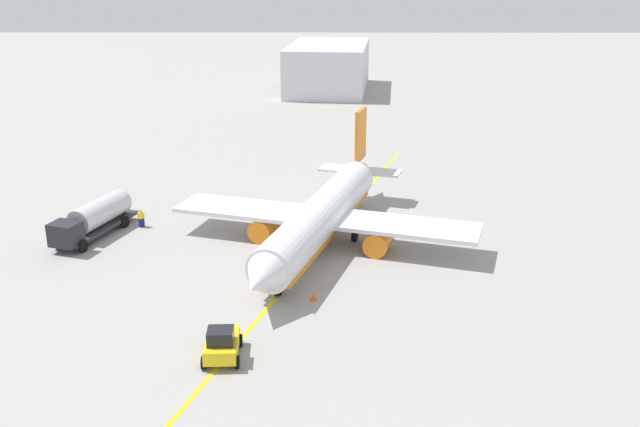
{
  "coord_description": "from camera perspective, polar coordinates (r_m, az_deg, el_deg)",
  "views": [
    {
      "loc": [
        56.69,
        0.35,
        23.27
      ],
      "look_at": [
        0.0,
        0.0,
        3.0
      ],
      "focal_mm": 39.39,
      "sensor_mm": 36.0,
      "label": 1
    }
  ],
  "objects": [
    {
      "name": "fuel_tanker",
      "position": [
        66.05,
        -17.91,
        -0.36
      ],
      "size": [
        10.37,
        5.48,
        3.15
      ],
      "color": "#2D2D33",
      "rests_on": "ground"
    },
    {
      "name": "refueling_worker",
      "position": [
        67.46,
        -14.32,
        -0.4
      ],
      "size": [
        0.63,
        0.62,
        1.71
      ],
      "color": "navy",
      "rests_on": "ground"
    },
    {
      "name": "taxi_line_marking",
      "position": [
        61.28,
        0.0,
        -2.64
      ],
      "size": [
        63.23,
        20.11,
        0.01
      ],
      "primitive_type": "cube",
      "rotation": [
        0.0,
        0.0,
        -0.3
      ],
      "color": "yellow",
      "rests_on": "ground"
    },
    {
      "name": "pushback_tug",
      "position": [
        44.69,
        -7.99,
        -10.42
      ],
      "size": [
        3.68,
        2.44,
        2.2
      ],
      "color": "yellow",
      "rests_on": "ground"
    },
    {
      "name": "safety_cone_nose",
      "position": [
        51.61,
        -0.53,
        -6.77
      ],
      "size": [
        0.52,
        0.52,
        0.58
      ],
      "primitive_type": "cone",
      "color": "#F2590F",
      "rests_on": "ground"
    },
    {
      "name": "airplane",
      "position": [
        60.82,
        0.15,
        -0.23
      ],
      "size": [
        31.23,
        27.24,
        9.47
      ],
      "color": "white",
      "rests_on": "ground"
    },
    {
      "name": "ground_plane",
      "position": [
        61.28,
        0.0,
        -2.64
      ],
      "size": [
        400.0,
        400.0,
        0.0
      ],
      "primitive_type": "plane",
      "color": "#9E9B96"
    },
    {
      "name": "distant_hangar",
      "position": [
        137.8,
        0.67,
        11.8
      ],
      "size": [
        27.52,
        16.99,
        8.79
      ],
      "color": "silver",
      "rests_on": "ground"
    }
  ]
}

